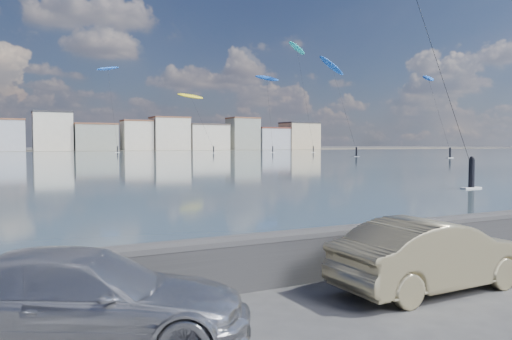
{
  "coord_description": "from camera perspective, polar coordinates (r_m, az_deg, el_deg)",
  "views": [
    {
      "loc": [
        -3.86,
        -5.71,
        2.79
      ],
      "look_at": [
        1.0,
        4.0,
        2.2
      ],
      "focal_mm": 35.0,
      "sensor_mm": 36.0,
      "label": 1
    }
  ],
  "objects": [
    {
      "name": "bay_water",
      "position": [
        97.33,
        -24.33,
        1.18
      ],
      "size": [
        500.0,
        177.0,
        0.0
      ],
      "primitive_type": "cube",
      "color": "#394F5F",
      "rests_on": "ground"
    },
    {
      "name": "far_shore_strip",
      "position": [
        205.76,
        -25.55,
        2.02
      ],
      "size": [
        500.0,
        60.0,
        0.0
      ],
      "primitive_type": "cube",
      "color": "#4C473D",
      "rests_on": "ground"
    },
    {
      "name": "seawall",
      "position": [
        9.51,
        -1.91,
        -10.31
      ],
      "size": [
        400.0,
        0.36,
        1.08
      ],
      "color": "#28282B",
      "rests_on": "ground"
    },
    {
      "name": "far_buildings",
      "position": [
        191.81,
        -25.12,
        3.77
      ],
      "size": [
        240.79,
        13.26,
        14.6
      ],
      "color": "beige",
      "rests_on": "ground"
    },
    {
      "name": "car_silver",
      "position": [
        7.4,
        -19.0,
        -13.77
      ],
      "size": [
        4.91,
        3.52,
        1.32
      ],
      "primitive_type": "imported",
      "rotation": [
        0.0,
        0.0,
        1.16
      ],
      "color": "silver",
      "rests_on": "ground"
    },
    {
      "name": "car_champagne",
      "position": [
        10.15,
        19.55,
        -9.08
      ],
      "size": [
        4.15,
        1.54,
        1.36
      ],
      "primitive_type": "imported",
      "rotation": [
        0.0,
        0.0,
        1.6
      ],
      "color": "tan",
      "rests_on": "ground"
    },
    {
      "name": "kitesurfer_0",
      "position": [
        118.63,
        8.68,
        11.5
      ],
      "size": [
        7.77,
        15.63,
        23.15
      ],
      "color": "blue",
      "rests_on": "ground"
    },
    {
      "name": "kitesurfer_6",
      "position": [
        154.03,
        -7.46,
        8.27
      ],
      "size": [
        8.44,
        17.38,
        18.38
      ],
      "color": "yellow",
      "rests_on": "ground"
    },
    {
      "name": "kitesurfer_8",
      "position": [
        159.99,
        -16.56,
        10.88
      ],
      "size": [
        8.25,
        9.89,
        26.63
      ],
      "color": "blue",
      "rests_on": "ground"
    },
    {
      "name": "kitesurfer_10",
      "position": [
        157.27,
        4.72,
        13.57
      ],
      "size": [
        9.15,
        10.9,
        33.72
      ],
      "color": "#19BFBF",
      "rests_on": "ground"
    },
    {
      "name": "kitesurfer_12",
      "position": [
        105.41,
        19.13,
        9.71
      ],
      "size": [
        6.58,
        10.5,
        16.96
      ],
      "color": "blue",
      "rests_on": "ground"
    },
    {
      "name": "kitesurfer_15",
      "position": [
        158.58,
        1.24,
        10.36
      ],
      "size": [
        7.19,
        15.1,
        25.06
      ],
      "color": "blue",
      "rests_on": "ground"
    }
  ]
}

